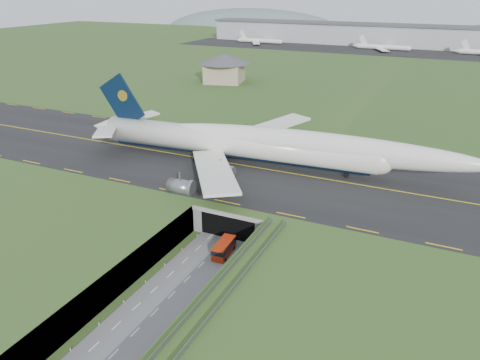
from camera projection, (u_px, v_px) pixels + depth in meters
The scene contains 10 objects.
ground at pixel (209, 258), 89.09m from camera, with size 900.00×900.00×0.00m, color #2D5120.
airfield_deck at pixel (209, 244), 87.93m from camera, with size 800.00×800.00×6.00m, color gray.
trench_road at pixel (189, 278), 82.79m from camera, with size 12.00×75.00×0.20m, color slate.
taxiway at pixel (273, 171), 114.28m from camera, with size 800.00×44.00×0.18m, color black.
tunnel_portal at pixel (245, 207), 101.75m from camera, with size 17.00×22.30×6.00m.
guideway at pixel (212, 309), 66.77m from camera, with size 3.00×53.00×7.05m.
jumbo_jet at pixel (261, 145), 114.84m from camera, with size 102.50×64.33×21.33m.
shuttle_tram at pixel (224, 248), 89.48m from camera, with size 3.03×6.87×2.75m.
service_building at pixel (224, 65), 214.32m from camera, with size 28.64×28.64×13.00m.
cargo_terminal at pixel (409, 36), 333.74m from camera, with size 320.00×67.00×15.60m.
Camera 1 is at (37.75, -66.65, 48.22)m, focal length 35.00 mm.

